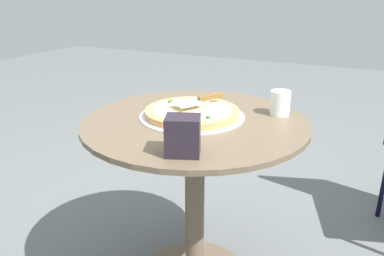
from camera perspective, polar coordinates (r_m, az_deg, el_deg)
patio_table at (r=1.45m, az=0.42°, el=-6.63°), size 0.81×0.81×0.72m
pizza_on_tray at (r=1.40m, az=0.02°, el=2.32°), size 0.39×0.39×0.05m
pizza_server at (r=1.42m, az=1.17°, el=4.24°), size 0.15×0.21×0.02m
drinking_cup at (r=1.44m, az=13.03°, el=3.67°), size 0.07×0.07×0.09m
napkin_dispenser at (r=1.07m, az=-1.38°, el=-1.15°), size 0.12×0.11×0.11m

